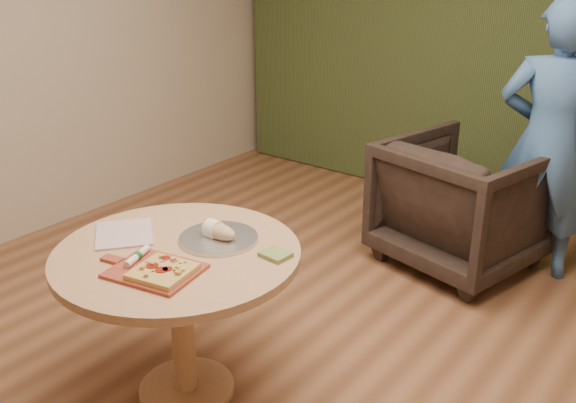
% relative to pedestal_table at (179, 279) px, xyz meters
% --- Properties ---
extents(room_shell, '(5.04, 6.04, 2.84)m').
position_rel_pedestal_table_xyz_m(room_shell, '(0.30, 0.21, 0.79)').
color(room_shell, brown).
rests_on(room_shell, ground).
extents(curtain, '(4.80, 0.14, 2.78)m').
position_rel_pedestal_table_xyz_m(curtain, '(0.30, 3.11, 0.79)').
color(curtain, '#2C3719').
rests_on(curtain, ground).
extents(pedestal_table, '(1.08, 1.08, 0.75)m').
position_rel_pedestal_table_xyz_m(pedestal_table, '(0.00, 0.00, 0.00)').
color(pedestal_table, tan).
rests_on(pedestal_table, ground).
extents(pizza_paddle, '(0.47, 0.34, 0.01)m').
position_rel_pedestal_table_xyz_m(pizza_paddle, '(0.07, -0.19, 0.15)').
color(pizza_paddle, '#9C3C27').
rests_on(pizza_paddle, pedestal_table).
extents(flatbread_pizza, '(0.26, 0.26, 0.04)m').
position_rel_pedestal_table_xyz_m(flatbread_pizza, '(0.13, -0.20, 0.17)').
color(flatbread_pizza, tan).
rests_on(flatbread_pizza, pizza_paddle).
extents(cutlery_roll, '(0.09, 0.19, 0.03)m').
position_rel_pedestal_table_xyz_m(cutlery_roll, '(-0.05, -0.18, 0.17)').
color(cutlery_roll, beige).
rests_on(cutlery_roll, pizza_paddle).
extents(newspaper, '(0.39, 0.38, 0.01)m').
position_rel_pedestal_table_xyz_m(newspaper, '(-0.31, -0.03, 0.15)').
color(newspaper, silver).
rests_on(newspaper, pedestal_table).
extents(serving_tray, '(0.36, 0.36, 0.02)m').
position_rel_pedestal_table_xyz_m(serving_tray, '(0.07, 0.19, 0.15)').
color(serving_tray, silver).
rests_on(serving_tray, pedestal_table).
extents(bread_roll, '(0.19, 0.09, 0.09)m').
position_rel_pedestal_table_xyz_m(bread_roll, '(0.06, 0.19, 0.18)').
color(bread_roll, tan).
rests_on(bread_roll, serving_tray).
extents(green_packet, '(0.13, 0.11, 0.02)m').
position_rel_pedestal_table_xyz_m(green_packet, '(0.38, 0.21, 0.15)').
color(green_packet, '#50632C').
rests_on(green_packet, pedestal_table).
extents(armchair, '(1.07, 1.02, 0.93)m').
position_rel_pedestal_table_xyz_m(armchair, '(0.48, 2.04, -0.15)').
color(armchair, black).
rests_on(armchair, ground).
extents(person_standing, '(0.72, 0.57, 1.73)m').
position_rel_pedestal_table_xyz_m(person_standing, '(0.90, 2.24, 0.25)').
color(person_standing, '#3C649B').
rests_on(person_standing, ground).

